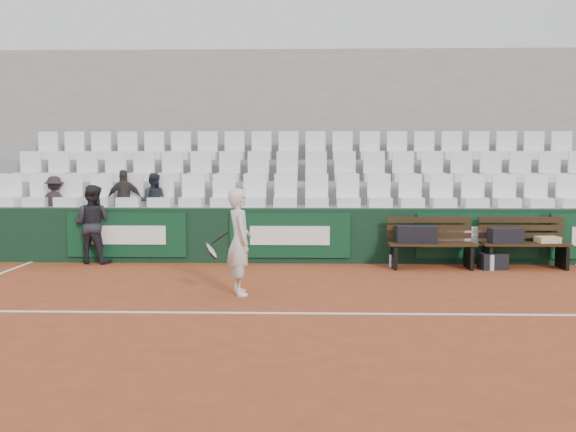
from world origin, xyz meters
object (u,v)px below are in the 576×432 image
(bench_right, at_px, (525,256))
(spectator_c, at_px, (153,178))
(spectator_b, at_px, (124,176))
(sports_bag_left, at_px, (416,234))
(sports_bag_ground, at_px, (493,261))
(tennis_player, at_px, (239,242))
(water_bottle_far, at_px, (492,263))
(sports_bag_right, at_px, (506,236))
(water_bottle_near, at_px, (391,261))
(bench_left, at_px, (431,256))
(spectator_a, at_px, (54,179))
(ball_kid, at_px, (92,224))

(bench_right, distance_m, spectator_c, 6.99)
(spectator_b, bearing_deg, sports_bag_left, 152.68)
(sports_bag_ground, bearing_deg, tennis_player, -152.21)
(water_bottle_far, bearing_deg, sports_bag_right, 36.95)
(water_bottle_near, bearing_deg, bench_right, -1.62)
(bench_left, relative_size, sports_bag_left, 2.18)
(water_bottle_near, distance_m, spectator_a, 6.62)
(sports_bag_ground, xyz_separation_m, water_bottle_near, (-1.74, 0.17, -0.03))
(water_bottle_far, bearing_deg, sports_bag_left, 169.00)
(bench_right, bearing_deg, sports_bag_right, -172.74)
(tennis_player, relative_size, ball_kid, 1.04)
(sports_bag_ground, xyz_separation_m, spectator_c, (-6.20, 1.17, 1.41))
(sports_bag_left, bearing_deg, bench_left, -8.14)
(spectator_a, bearing_deg, bench_right, 171.70)
(bench_right, bearing_deg, spectator_b, 171.78)
(sports_bag_left, height_order, sports_bag_ground, sports_bag_left)
(bench_left, relative_size, spectator_a, 1.45)
(bench_right, bearing_deg, tennis_player, -154.11)
(spectator_b, bearing_deg, sports_bag_right, 154.88)
(bench_right, xyz_separation_m, sports_bag_ground, (-0.58, -0.11, -0.09))
(ball_kid, distance_m, spectator_a, 1.45)
(bench_left, height_order, spectator_a, spectator_a)
(tennis_player, distance_m, spectator_c, 4.01)
(bench_left, height_order, ball_kid, ball_kid)
(tennis_player, bearing_deg, spectator_b, 127.42)
(sports_bag_left, distance_m, water_bottle_far, 1.36)
(water_bottle_far, bearing_deg, tennis_player, -153.55)
(sports_bag_ground, bearing_deg, spectator_c, 169.32)
(spectator_a, bearing_deg, tennis_player, 138.13)
(sports_bag_right, distance_m, spectator_a, 8.48)
(tennis_player, xyz_separation_m, ball_kid, (-2.97, 2.65, -0.03))
(spectator_a, bearing_deg, bench_left, 169.70)
(bench_left, xyz_separation_m, water_bottle_far, (1.00, -0.21, -0.09))
(spectator_c, bearing_deg, sports_bag_ground, 171.02)
(ball_kid, bearing_deg, sports_bag_left, -174.95)
(sports_bag_left, bearing_deg, ball_kid, 176.54)
(bench_left, height_order, bench_right, same)
(ball_kid, bearing_deg, water_bottle_far, -176.31)
(sports_bag_left, bearing_deg, water_bottle_far, -11.00)
(bench_left, xyz_separation_m, bench_right, (1.64, 0.05, 0.00))
(sports_bag_right, relative_size, tennis_player, 0.38)
(sports_bag_left, distance_m, ball_kid, 5.85)
(water_bottle_near, distance_m, ball_kid, 5.46)
(water_bottle_far, xyz_separation_m, ball_kid, (-7.09, 0.60, 0.58))
(bench_left, xyz_separation_m, sports_bag_ground, (1.06, -0.05, -0.09))
(water_bottle_near, height_order, spectator_a, spectator_a)
(bench_left, relative_size, tennis_player, 1.00)
(water_bottle_far, height_order, spectator_a, spectator_a)
(sports_bag_left, relative_size, water_bottle_far, 2.54)
(bench_right, bearing_deg, spectator_a, 173.05)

